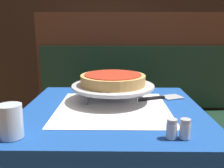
% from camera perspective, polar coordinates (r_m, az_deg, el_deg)
% --- Properties ---
extents(dining_table_front, '(0.77, 0.77, 0.77)m').
position_cam_1_polar(dining_table_front, '(1.13, 0.15, -10.99)').
color(dining_table_front, '#194799').
rests_on(dining_table_front, ground_plane).
extents(dining_table_rear, '(0.80, 0.80, 0.77)m').
position_cam_1_polar(dining_table_rear, '(2.61, -0.26, 3.07)').
color(dining_table_rear, red).
rests_on(dining_table_rear, ground_plane).
extents(booth_bench, '(1.54, 0.50, 1.22)m').
position_cam_1_polar(booth_bench, '(1.95, 5.33, -10.24)').
color(booth_bench, '#4C2819').
rests_on(booth_bench, ground_plane).
extents(back_wall_panel, '(6.00, 0.04, 2.40)m').
position_cam_1_polar(back_wall_panel, '(3.07, 0.61, 14.43)').
color(back_wall_panel, black).
rests_on(back_wall_panel, ground_plane).
extents(pizza_pan_stand, '(0.39, 0.39, 0.08)m').
position_cam_1_polar(pizza_pan_stand, '(1.18, 0.02, -0.62)').
color(pizza_pan_stand, '#ADADB2').
rests_on(pizza_pan_stand, dining_table_front).
extents(deep_dish_pizza, '(0.30, 0.30, 0.05)m').
position_cam_1_polar(deep_dish_pizza, '(1.17, 0.02, 1.06)').
color(deep_dish_pizza, tan).
rests_on(deep_dish_pizza, pizza_pan_stand).
extents(pizza_server, '(0.24, 0.13, 0.01)m').
position_cam_1_polar(pizza_server, '(1.25, 11.02, -3.10)').
color(pizza_server, '#BCBCC1').
rests_on(pizza_server, dining_table_front).
extents(water_glass_near, '(0.08, 0.08, 0.11)m').
position_cam_1_polar(water_glass_near, '(0.85, -22.19, -7.86)').
color(water_glass_near, silver).
rests_on(water_glass_near, dining_table_front).
extents(salt_shaker, '(0.03, 0.03, 0.06)m').
position_cam_1_polar(salt_shaker, '(0.81, 13.47, -9.94)').
color(salt_shaker, silver).
rests_on(salt_shaker, dining_table_front).
extents(pepper_shaker, '(0.03, 0.03, 0.06)m').
position_cam_1_polar(pepper_shaker, '(0.82, 16.35, -9.81)').
color(pepper_shaker, silver).
rests_on(pepper_shaker, dining_table_front).
extents(napkin_holder, '(0.10, 0.05, 0.09)m').
position_cam_1_polar(napkin_holder, '(1.41, 4.23, 0.60)').
color(napkin_holder, '#B2B2B7').
rests_on(napkin_holder, dining_table_front).
extents(condiment_caddy, '(0.12, 0.12, 0.16)m').
position_cam_1_polar(condiment_caddy, '(2.54, 0.02, 6.07)').
color(condiment_caddy, black).
rests_on(condiment_caddy, dining_table_rear).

